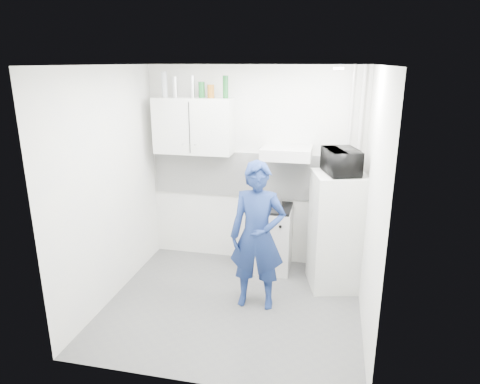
# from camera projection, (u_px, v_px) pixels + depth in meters

# --- Properties ---
(floor) EXTENTS (2.80, 2.80, 0.00)m
(floor) POSITION_uv_depth(u_px,v_px,m) (232.00, 305.00, 4.82)
(floor) COLOR #545553
(floor) RESTS_ON ground
(ceiling) EXTENTS (2.80, 2.80, 0.00)m
(ceiling) POSITION_uv_depth(u_px,v_px,m) (231.00, 65.00, 4.06)
(ceiling) COLOR white
(ceiling) RESTS_ON wall_back
(wall_back) EXTENTS (2.80, 0.00, 2.80)m
(wall_back) POSITION_uv_depth(u_px,v_px,m) (254.00, 168.00, 5.60)
(wall_back) COLOR silver
(wall_back) RESTS_ON floor
(wall_left) EXTENTS (0.00, 2.60, 2.60)m
(wall_left) POSITION_uv_depth(u_px,v_px,m) (109.00, 187.00, 4.72)
(wall_left) COLOR silver
(wall_left) RESTS_ON floor
(wall_right) EXTENTS (0.00, 2.60, 2.60)m
(wall_right) POSITION_uv_depth(u_px,v_px,m) (372.00, 205.00, 4.15)
(wall_right) COLOR silver
(wall_right) RESTS_ON floor
(person) EXTENTS (0.61, 0.41, 1.65)m
(person) POSITION_uv_depth(u_px,v_px,m) (257.00, 236.00, 4.62)
(person) COLOR navy
(person) RESTS_ON floor
(stove) EXTENTS (0.52, 0.52, 0.83)m
(stove) POSITION_uv_depth(u_px,v_px,m) (271.00, 239.00, 5.57)
(stove) COLOR beige
(stove) RESTS_ON floor
(fridge) EXTENTS (0.71, 0.71, 1.41)m
(fridge) POSITION_uv_depth(u_px,v_px,m) (337.00, 231.00, 5.07)
(fridge) COLOR silver
(fridge) RESTS_ON floor
(stove_top) EXTENTS (0.50, 0.50, 0.03)m
(stove_top) POSITION_uv_depth(u_px,v_px,m) (272.00, 208.00, 5.44)
(stove_top) COLOR black
(stove_top) RESTS_ON stove
(saucepan) EXTENTS (0.17, 0.17, 0.09)m
(saucepan) POSITION_uv_depth(u_px,v_px,m) (275.00, 203.00, 5.42)
(saucepan) COLOR silver
(saucepan) RESTS_ON stove_top
(microwave) EXTENTS (0.60, 0.49, 0.28)m
(microwave) POSITION_uv_depth(u_px,v_px,m) (341.00, 161.00, 4.83)
(microwave) COLOR black
(microwave) RESTS_ON fridge
(bottle_a) EXTENTS (0.07, 0.07, 0.32)m
(bottle_a) POSITION_uv_depth(u_px,v_px,m) (164.00, 84.00, 5.36)
(bottle_a) COLOR #B2B7BC
(bottle_a) RESTS_ON upper_cabinet
(bottle_b) EXTENTS (0.07, 0.07, 0.25)m
(bottle_b) POSITION_uv_depth(u_px,v_px,m) (175.00, 87.00, 5.34)
(bottle_b) COLOR silver
(bottle_b) RESTS_ON upper_cabinet
(bottle_d) EXTENTS (0.06, 0.06, 0.27)m
(bottle_d) POSITION_uv_depth(u_px,v_px,m) (192.00, 87.00, 5.29)
(bottle_d) COLOR silver
(bottle_d) RESTS_ON upper_cabinet
(canister_a) EXTENTS (0.08, 0.08, 0.19)m
(canister_a) POSITION_uv_depth(u_px,v_px,m) (202.00, 90.00, 5.28)
(canister_a) COLOR #144C1E
(canister_a) RESTS_ON upper_cabinet
(canister_b) EXTENTS (0.09, 0.09, 0.16)m
(canister_b) POSITION_uv_depth(u_px,v_px,m) (211.00, 91.00, 5.26)
(canister_b) COLOR brown
(canister_b) RESTS_ON upper_cabinet
(bottle_e) EXTENTS (0.07, 0.07, 0.27)m
(bottle_e) POSITION_uv_depth(u_px,v_px,m) (226.00, 87.00, 5.20)
(bottle_e) COLOR #144C1E
(bottle_e) RESTS_ON upper_cabinet
(upper_cabinet) EXTENTS (1.00, 0.35, 0.70)m
(upper_cabinet) POSITION_uv_depth(u_px,v_px,m) (194.00, 126.00, 5.43)
(upper_cabinet) COLOR silver
(upper_cabinet) RESTS_ON wall_back
(range_hood) EXTENTS (0.60, 0.50, 0.14)m
(range_hood) POSITION_uv_depth(u_px,v_px,m) (287.00, 153.00, 5.20)
(range_hood) COLOR beige
(range_hood) RESTS_ON wall_back
(backsplash) EXTENTS (2.74, 0.03, 0.60)m
(backsplash) POSITION_uv_depth(u_px,v_px,m) (254.00, 175.00, 5.62)
(backsplash) COLOR white
(backsplash) RESTS_ON wall_back
(pipe_a) EXTENTS (0.05, 0.05, 2.60)m
(pipe_a) POSITION_uv_depth(u_px,v_px,m) (356.00, 174.00, 5.26)
(pipe_a) COLOR beige
(pipe_a) RESTS_ON floor
(pipe_b) EXTENTS (0.04, 0.04, 2.60)m
(pipe_b) POSITION_uv_depth(u_px,v_px,m) (346.00, 174.00, 5.29)
(pipe_b) COLOR beige
(pipe_b) RESTS_ON floor
(ceiling_spot_fixture) EXTENTS (0.10, 0.10, 0.02)m
(ceiling_spot_fixture) POSITION_uv_depth(u_px,v_px,m) (339.00, 68.00, 4.05)
(ceiling_spot_fixture) COLOR white
(ceiling_spot_fixture) RESTS_ON ceiling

